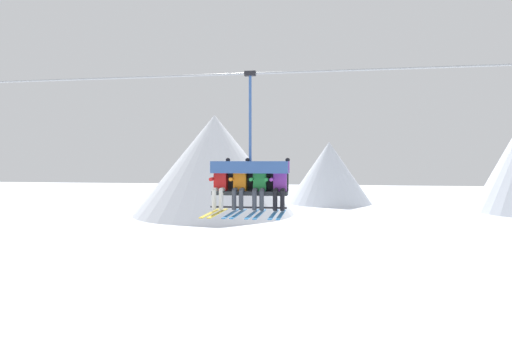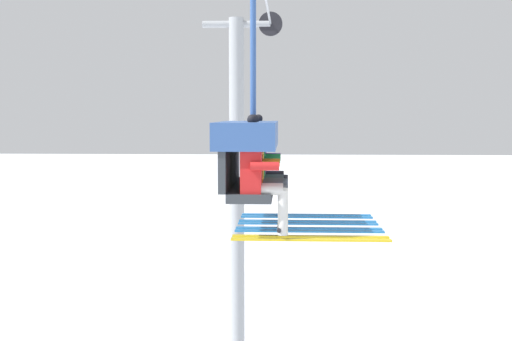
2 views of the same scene
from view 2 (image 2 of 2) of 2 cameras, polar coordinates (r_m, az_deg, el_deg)
lift_tower_far at (r=15.40m, az=-1.65°, el=-2.31°), size 0.36×1.88×9.04m
chairlift_chair at (r=7.59m, az=-0.80°, el=2.36°), size 1.93×0.74×3.41m
skier_red at (r=6.85m, az=0.59°, el=-0.45°), size 0.48×1.70×1.34m
skier_orange at (r=7.35m, az=0.74°, el=-0.07°), size 0.48×1.70×1.34m
skier_green at (r=7.85m, az=0.92°, el=0.10°), size 0.46×1.70×1.23m
skier_purple at (r=8.36m, az=0.99°, el=0.54°), size 0.48×1.70×1.34m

